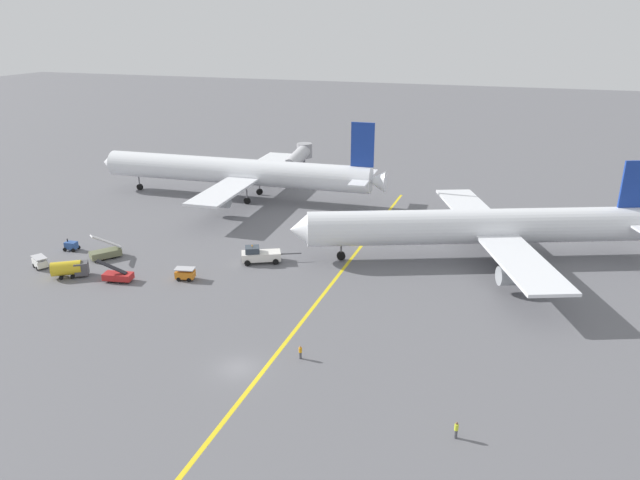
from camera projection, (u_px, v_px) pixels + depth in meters
name	position (u px, v px, depth m)	size (l,w,h in m)	color
ground_plane	(238.00, 368.00, 61.48)	(600.00, 600.00, 0.00)	slate
taxiway_stripe	(297.00, 328.00, 69.53)	(0.50, 120.00, 0.01)	yellow
airliner_at_gate_left	(238.00, 172.00, 118.54)	(61.43, 43.30, 16.56)	white
airliner_being_pushed	(479.00, 227.00, 88.69)	(54.10, 44.22, 14.85)	white
pushback_tug	(260.00, 255.00, 88.05)	(8.68, 5.09, 2.84)	white
gse_fuel_bowser_stubby	(70.00, 268.00, 82.94)	(5.13, 4.25, 2.40)	gold
gse_stair_truck_yellow	(106.00, 252.00, 89.61)	(4.33, 4.79, 4.06)	#666B4C
gse_baggage_cart_near_cluster	(185.00, 274.00, 82.27)	(3.00, 2.12, 1.71)	orange
gse_baggage_cart_trailing	(40.00, 262.00, 86.25)	(3.15, 2.72, 1.71)	silver
gse_belt_loader_portside	(118.00, 276.00, 81.76)	(5.06, 2.45, 3.02)	red
gse_gpu_cart_small	(71.00, 246.00, 92.83)	(2.25, 1.81, 1.90)	#2D5199
ground_crew_ramp_agent_by_cones	(456.00, 430.00, 50.92)	(0.36, 0.36, 1.65)	#4C4C51
ground_crew_wing_walker_right	(300.00, 352.00, 62.97)	(0.36, 0.36, 1.55)	#4C4C51
jet_bridge	(299.00, 156.00, 140.18)	(6.07, 19.46, 5.56)	#B7B7BC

